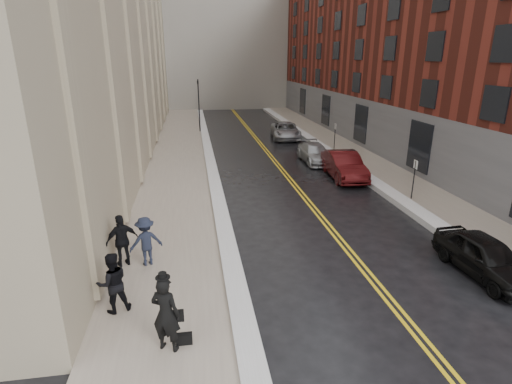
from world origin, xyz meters
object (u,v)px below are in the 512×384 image
object	(u,v)px
car_silver_far	(285,130)
pedestrian_b	(146,241)
pedestrian_main	(166,314)
pedestrian_c	(122,240)
pedestrian_a	(113,283)
car_silver_near	(315,153)
car_maroon	(344,165)
car_black	(485,257)

from	to	relation	value
car_silver_far	pedestrian_b	world-z (taller)	pedestrian_b
pedestrian_main	pedestrian_c	bearing A→B (deg)	-45.01
pedestrian_main	pedestrian_a	distance (m)	2.49
pedestrian_main	pedestrian_a	world-z (taller)	pedestrian_main
pedestrian_a	pedestrian_c	distance (m)	2.79
car_silver_far	pedestrian_a	distance (m)	27.83
pedestrian_b	pedestrian_c	size ratio (longest dim) A/B	0.94
car_silver_near	pedestrian_main	bearing A→B (deg)	-117.46
car_silver_near	pedestrian_a	xyz separation A→B (m)	(-11.14, -16.58, 0.42)
car_silver_far	pedestrian_b	xyz separation A→B (m)	(-10.38, -22.82, 0.32)
pedestrian_c	pedestrian_b	bearing A→B (deg)	150.87
car_maroon	pedestrian_b	xyz separation A→B (m)	(-11.08, -9.69, 0.23)
pedestrian_a	car_silver_far	bearing A→B (deg)	-133.27
pedestrian_main	car_maroon	bearing A→B (deg)	-100.87
car_maroon	pedestrian_a	size ratio (longest dim) A/B	2.69
car_silver_far	pedestrian_b	size ratio (longest dim) A/B	2.94
car_silver_far	pedestrian_c	xyz separation A→B (m)	(-11.19, -22.76, 0.37)
car_black	pedestrian_a	xyz separation A→B (m)	(-12.30, -0.37, 0.38)
car_maroon	pedestrian_c	xyz separation A→B (m)	(-11.89, -9.63, 0.29)
pedestrian_main	car_black	bearing A→B (deg)	-143.61
car_silver_far	pedestrian_a	bearing A→B (deg)	-106.80
car_silver_far	pedestrian_c	size ratio (longest dim) A/B	2.76
car_black	car_silver_near	bearing A→B (deg)	91.11
car_silver_far	pedestrian_a	world-z (taller)	pedestrian_a
car_black	pedestrian_main	distance (m)	10.94
car_black	pedestrian_main	world-z (taller)	pedestrian_main
car_black	car_silver_far	xyz separation A→B (m)	(-1.25, 25.17, 0.04)
car_silver_far	pedestrian_a	xyz separation A→B (m)	(-11.04, -25.54, 0.34)
pedestrian_c	pedestrian_a	bearing A→B (deg)	68.08
pedestrian_b	car_black	bearing A→B (deg)	149.79
car_silver_near	car_silver_far	xyz separation A→B (m)	(-0.09, 8.96, 0.08)
car_silver_near	pedestrian_a	world-z (taller)	pedestrian_a
car_silver_near	pedestrian_a	bearing A→B (deg)	-124.07
pedestrian_b	pedestrian_c	bearing A→B (deg)	-22.99
pedestrian_main	pedestrian_c	distance (m)	5.00
car_silver_near	car_silver_far	bearing A→B (deg)	90.41
pedestrian_main	pedestrian_b	world-z (taller)	pedestrian_main
pedestrian_b	pedestrian_a	bearing A→B (deg)	57.59
car_silver_near	pedestrian_b	size ratio (longest dim) A/B	2.50
car_maroon	pedestrian_c	size ratio (longest dim) A/B	2.59
car_black	car_maroon	distance (m)	12.06
car_silver_far	pedestrian_main	distance (m)	29.02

